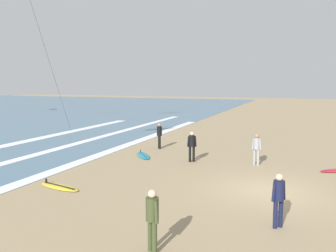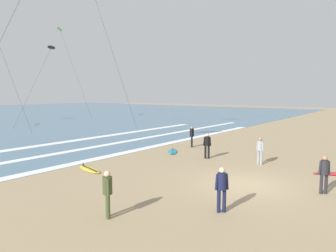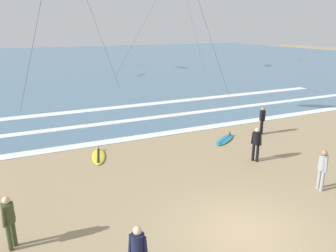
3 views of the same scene
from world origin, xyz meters
name	(u,v)px [view 3 (image 3 of 3)]	position (x,y,z in m)	size (l,w,h in m)	color
ground_plane	(246,232)	(0.00, 0.00, 0.00)	(160.00, 160.00, 0.00)	#9E8763
ocean_surface	(47,62)	(0.00, 54.33, 0.01)	(140.00, 90.00, 0.01)	slate
wave_foam_shoreline	(164,134)	(1.74, 9.73, 0.01)	(40.38, 0.77, 0.01)	white
wave_foam_mid_break	(95,125)	(-1.44, 13.22, 0.01)	(56.42, 0.71, 0.01)	white
wave_foam_outer_break	(112,108)	(0.81, 17.12, 0.01)	(39.52, 0.94, 0.01)	white
surfer_mid_group	(256,141)	(3.86, 4.27, 0.96)	(0.32, 0.49, 1.60)	black
surfer_left_far	(138,251)	(-3.66, -0.60, 0.96)	(0.43, 0.41, 1.60)	#141938
surfer_left_near	(323,166)	(4.25, 1.00, 0.96)	(0.32, 0.51, 1.60)	gray
surfer_foreground_main	(9,218)	(-6.36, 2.20, 0.96)	(0.37, 0.46, 1.60)	#384223
surfer_right_near	(262,118)	(6.78, 7.28, 0.96)	(0.47, 0.36, 1.60)	black
surfboard_right_spare	(98,156)	(-2.55, 7.83, 0.05)	(1.10, 2.18, 0.25)	yellow
surfboard_near_water	(225,140)	(4.26, 7.26, 0.05)	(2.06, 1.71, 0.25)	teal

